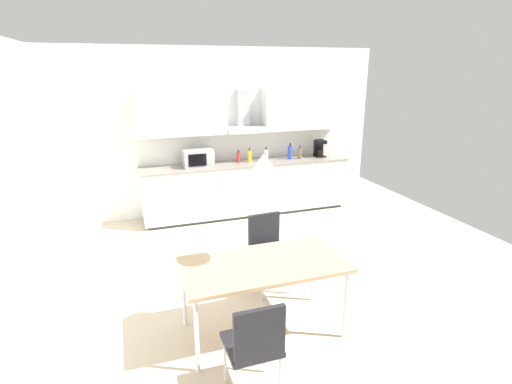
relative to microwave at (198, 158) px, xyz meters
name	(u,v)px	position (x,y,z in m)	size (l,w,h in m)	color
ground_plane	(268,296)	(0.25, -2.62, -1.06)	(7.62, 8.78, 0.02)	beige
wall_back	(207,133)	(0.25, 0.36, 0.34)	(6.10, 0.10, 2.78)	white
kitchen_counter	(247,188)	(0.84, 0.00, -0.59)	(3.57, 0.64, 0.91)	#333333
backsplash_tile	(242,146)	(0.84, 0.30, 0.09)	(3.55, 0.02, 0.47)	silver
upper_wall_cabinets	(244,112)	(0.84, 0.14, 0.70)	(3.55, 0.40, 0.70)	silver
microwave	(198,158)	(0.00, 0.00, 0.00)	(0.48, 0.35, 0.28)	#ADADB2
coffee_maker	(319,148)	(2.21, 0.03, 0.01)	(0.18, 0.19, 0.30)	black
bottle_white	(266,155)	(1.17, -0.03, -0.03)	(0.07, 0.07, 0.25)	white
bottle_brown	(300,153)	(1.81, -0.03, -0.04)	(0.06, 0.06, 0.23)	brown
bottle_red	(238,157)	(0.70, 0.06, -0.05)	(0.06, 0.06, 0.21)	red
bottle_yellow	(250,156)	(0.89, 0.02, -0.04)	(0.07, 0.07, 0.24)	yellow
bottle_blue	(290,152)	(1.63, 0.00, -0.02)	(0.08, 0.08, 0.29)	blue
dining_table	(263,267)	(-0.03, -3.20, -0.36)	(1.51, 0.78, 0.74)	tan
chair_near_left	(255,342)	(-0.37, -3.97, -0.52)	(0.40, 0.40, 0.87)	black
chair_far_right	(267,244)	(0.30, -2.43, -0.52)	(0.43, 0.43, 0.87)	black
pendant_lamp	(263,167)	(-0.03, -3.20, 0.60)	(0.32, 0.32, 0.22)	silver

